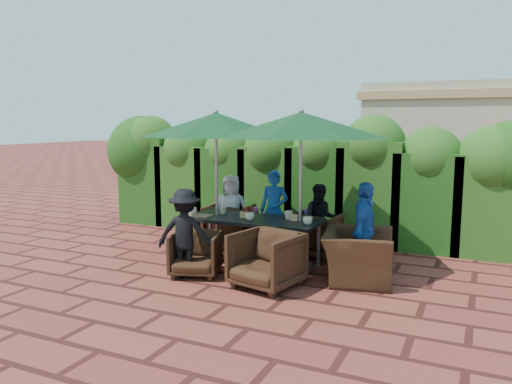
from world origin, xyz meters
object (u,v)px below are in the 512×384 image
at_px(umbrella_right, 301,125).
at_px(chair_near_right, 267,257).
at_px(chair_end_right, 358,248).
at_px(chair_near_left, 196,251).
at_px(chair_far_mid, 274,229).
at_px(chair_far_right, 315,232).
at_px(umbrella_left, 216,125).
at_px(chair_far_left, 229,222).
at_px(dining_table, 253,223).

xyz_separation_m(umbrella_right, chair_near_right, (-0.11, -1.02, -1.79)).
xyz_separation_m(chair_near_right, chair_end_right, (1.06, 0.84, 0.05)).
bearing_deg(chair_near_left, chair_near_right, -21.50).
xyz_separation_m(umbrella_right, chair_far_mid, (-0.80, 0.88, -1.84)).
relative_size(umbrella_right, chair_far_mid, 3.50).
height_order(chair_far_right, chair_near_left, chair_far_right).
relative_size(umbrella_left, chair_far_left, 2.96).
xyz_separation_m(chair_far_mid, chair_end_right, (1.75, -1.06, 0.10)).
distance_m(chair_far_left, chair_far_right, 1.69).
distance_m(chair_near_left, chair_end_right, 2.37).
relative_size(umbrella_right, chair_far_left, 3.17).
bearing_deg(chair_near_left, chair_far_mid, 56.87).
bearing_deg(chair_near_left, dining_table, 41.18).
bearing_deg(chair_end_right, umbrella_right, 68.55).
xyz_separation_m(chair_near_left, chair_near_right, (1.18, -0.07, 0.07)).
height_order(dining_table, chair_near_left, dining_table).
relative_size(chair_far_right, chair_near_right, 0.95).
bearing_deg(chair_far_right, chair_end_right, 137.59).
bearing_deg(chair_far_mid, chair_near_right, 90.37).
xyz_separation_m(chair_near_left, chair_end_right, (2.24, 0.77, 0.12)).
height_order(chair_far_left, chair_near_right, chair_near_right).
bearing_deg(umbrella_right, chair_near_left, -143.63).
height_order(chair_near_left, chair_near_right, chair_near_right).
height_order(chair_far_left, chair_far_mid, chair_far_left).
relative_size(chair_far_left, chair_near_right, 0.97).
distance_m(dining_table, chair_far_left, 1.39).
relative_size(dining_table, chair_far_right, 2.66).
distance_m(dining_table, chair_far_right, 1.20).
height_order(dining_table, chair_far_right, chair_far_right).
relative_size(umbrella_right, chair_far_right, 3.24).
xyz_separation_m(dining_table, chair_end_right, (1.72, -0.11, -0.20)).
height_order(chair_far_left, chair_near_left, chair_far_left).
xyz_separation_m(dining_table, chair_near_right, (0.66, -0.95, -0.25)).
distance_m(chair_far_left, chair_near_right, 2.51).
xyz_separation_m(dining_table, umbrella_left, (-0.66, 0.03, 1.54)).
distance_m(chair_far_right, chair_near_right, 1.85).
relative_size(chair_near_right, chair_end_right, 0.78).
xyz_separation_m(umbrella_right, chair_far_right, (-0.02, 0.83, -1.81)).
bearing_deg(chair_far_right, chair_far_mid, 0.01).
xyz_separation_m(umbrella_left, chair_far_right, (1.41, 0.87, -1.81)).
relative_size(umbrella_left, chair_far_mid, 3.27).
bearing_deg(chair_near_left, chair_far_left, 84.55).
height_order(umbrella_right, chair_near_right, umbrella_right).
xyz_separation_m(chair_far_left, chair_near_right, (1.60, -1.93, 0.01)).
bearing_deg(chair_near_right, dining_table, 137.55).
distance_m(umbrella_right, chair_far_left, 2.65).
bearing_deg(chair_far_left, chair_end_right, 150.18).
height_order(chair_far_mid, chair_far_right, chair_far_right).
bearing_deg(chair_end_right, chair_near_right, 117.49).
bearing_deg(chair_end_right, chair_far_mid, 48.21).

